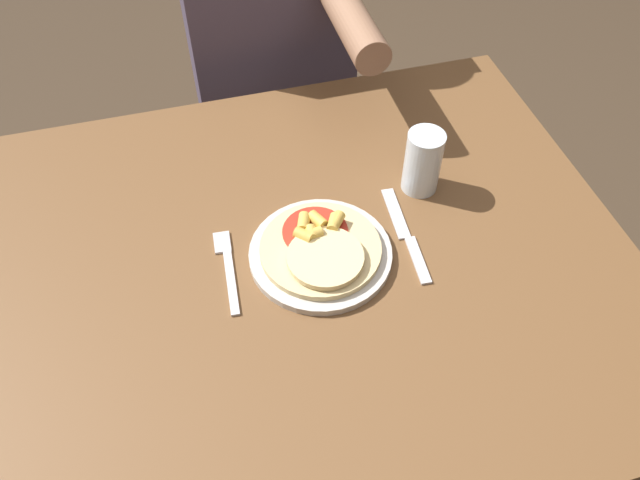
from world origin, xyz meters
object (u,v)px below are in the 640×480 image
knife (406,236)px  dining_table (303,297)px  drinking_glass (423,162)px  plate (320,253)px  pizza (321,246)px  person_diner (271,43)px  fork (227,266)px

knife → dining_table: bearing=-179.1°
knife → drinking_glass: size_ratio=1.80×
dining_table → plate: 0.12m
plate → pizza: pizza is taller
dining_table → pizza: pizza is taller
plate → drinking_glass: drinking_glass is taller
knife → drinking_glass: drinking_glass is taller
drinking_glass → pizza: bearing=-153.2°
knife → person_diner: (-0.09, 0.67, -0.02)m
fork → knife: bearing=-3.2°
person_diner → dining_table: bearing=-98.1°
drinking_glass → plate: bearing=-153.6°
plate → pizza: bearing=-76.5°
pizza → plate: bearing=103.5°
drinking_glass → person_diner: 0.59m
fork → person_diner: (0.22, 0.65, -0.02)m
dining_table → plate: plate is taller
person_diner → drinking_glass: bearing=-74.2°
plate → knife: 0.16m
person_diner → fork: bearing=-108.5°
plate → knife: size_ratio=1.09×
fork → person_diner: person_diner is taller
pizza → fork: bearing=172.9°
dining_table → plate: size_ratio=4.65×
pizza → knife: size_ratio=0.92×
knife → drinking_glass: (0.07, 0.11, 0.06)m
plate → knife: bearing=0.0°
drinking_glass → person_diner: person_diner is taller
person_diner → plate: bearing=-95.3°
drinking_glass → person_diner: (-0.16, 0.56, -0.08)m
dining_table → knife: size_ratio=5.07×
pizza → knife: 0.16m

